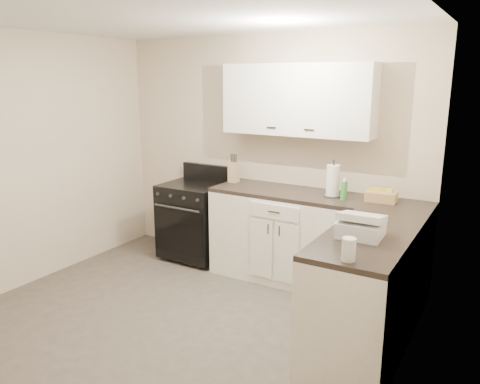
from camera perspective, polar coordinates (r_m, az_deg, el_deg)
The scene contains 19 objects.
floor at distance 4.11m, azimuth -9.35°, elevation -16.35°, with size 3.60×3.60×0.00m, color #473F38.
ceiling at distance 3.60m, azimuth -10.98°, elevation 20.72°, with size 3.60×3.60×0.00m, color white.
wall_back at distance 5.13m, azimuth 3.11°, elevation 4.73°, with size 3.60×3.60×0.00m, color beige.
wall_right at distance 2.86m, azimuth 18.55°, elevation -3.19°, with size 3.60×3.60×0.00m, color beige.
wall_left at distance 5.00m, azimuth -25.99°, elevation 3.14°, with size 3.60×3.60×0.00m, color beige.
base_cabinets_back at distance 4.88m, azimuth 5.79°, elevation -5.49°, with size 1.55×0.60×0.90m, color white.
base_cabinets_right at distance 3.97m, azimuth 16.10°, elevation -10.56°, with size 0.60×1.90×0.90m, color white.
countertop_back at distance 4.74m, azimuth 5.93°, elevation -0.12°, with size 1.55×0.60×0.04m, color black.
countertop_right at distance 3.81m, azimuth 16.56°, elevation -4.08°, with size 0.60×1.90×0.04m, color black.
upper_cabinets at distance 4.75m, azimuth 6.98°, elevation 11.10°, with size 1.55×0.30×0.70m, color white.
stove at distance 5.42m, azimuth -5.56°, elevation -3.40°, with size 0.70×0.59×0.84m, color black.
knife_block at distance 5.10m, azimuth -0.77°, elevation 2.43°, with size 0.10×0.09×0.22m, color tan.
paper_towel at distance 4.56m, azimuth 11.26°, elevation 1.35°, with size 0.13×0.13×0.30m, color white.
soap_bottle at distance 4.46m, azimuth 12.56°, elevation 0.16°, with size 0.06×0.06×0.17m, color green.
wicker_basket at distance 4.50m, azimuth 16.83°, elevation -0.54°, with size 0.27×0.18×0.09m, color tan.
countertop_grill at distance 3.46m, azimuth 14.48°, elevation -4.39°, with size 0.31×0.29×0.11m, color silver.
glass_jar at distance 2.99m, azimuth 13.11°, elevation -6.83°, with size 0.09×0.09×0.15m, color silver.
oven_mitt_near at distance 3.51m, azimuth 8.32°, elevation -12.55°, with size 0.02×0.17×0.29m, color black.
oven_mitt_far at distance 3.87m, azimuth 10.72°, elevation -10.18°, with size 0.02×0.15×0.25m, color black.
Camera 1 is at (2.34, -2.69, 2.04)m, focal length 35.00 mm.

